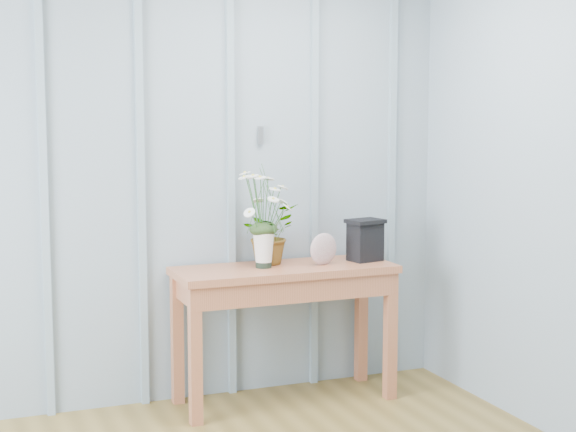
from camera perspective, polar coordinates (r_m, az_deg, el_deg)
name	(u,v)px	position (r m, az deg, el deg)	size (l,w,h in m)	color
room_shell	(147,2)	(3.40, -9.13, 13.49)	(4.00, 4.50, 2.50)	#8594A1
sideboard	(285,287)	(4.79, -0.22, -4.62)	(1.20, 0.45, 0.75)	#9A5435
daisy_vase	(263,205)	(4.69, -1.60, 0.69)	(0.38, 0.29, 0.54)	black
spider_plant	(269,234)	(4.83, -1.24, -1.18)	(0.30, 0.26, 0.33)	#1C3214
felt_disc_vessel	(323,249)	(4.80, 2.30, -2.15)	(0.18, 0.05, 0.18)	#824D5D
carved_box	(365,240)	(4.94, 5.01, -1.53)	(0.22, 0.19, 0.23)	black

